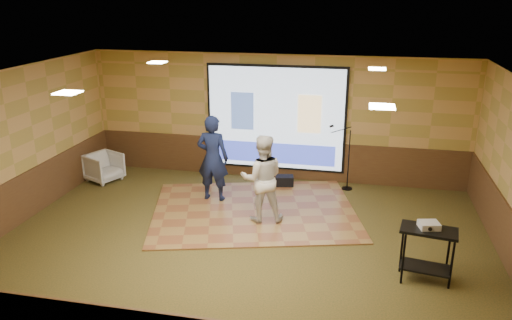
% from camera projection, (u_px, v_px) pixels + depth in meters
% --- Properties ---
extents(ground, '(9.00, 9.00, 0.00)m').
position_uv_depth(ground, '(242.00, 243.00, 9.08)').
color(ground, '#2D3317').
rests_on(ground, ground).
extents(room_shell, '(9.04, 7.04, 3.02)m').
position_uv_depth(room_shell, '(241.00, 132.00, 8.40)').
color(room_shell, tan).
rests_on(room_shell, ground).
extents(wainscot_back, '(9.00, 0.04, 0.95)m').
position_uv_depth(wainscot_back, '(275.00, 159.00, 12.15)').
color(wainscot_back, '#4B2C19').
rests_on(wainscot_back, ground).
extents(wainscot_left, '(0.04, 7.00, 0.95)m').
position_uv_depth(wainscot_left, '(21.00, 199.00, 9.80)').
color(wainscot_left, '#4B2C19').
rests_on(wainscot_left, ground).
extents(wainscot_right, '(0.04, 7.00, 0.95)m').
position_uv_depth(wainscot_right, '(512.00, 244.00, 8.05)').
color(wainscot_right, '#4B2C19').
rests_on(wainscot_right, ground).
extents(projector_screen, '(3.32, 0.06, 2.52)m').
position_uv_depth(projector_screen, '(276.00, 120.00, 11.79)').
color(projector_screen, black).
rests_on(projector_screen, room_shell).
extents(downlight_nw, '(0.32, 0.32, 0.02)m').
position_uv_depth(downlight_nw, '(157.00, 62.00, 10.22)').
color(downlight_nw, beige).
rests_on(downlight_nw, room_shell).
extents(downlight_ne, '(0.32, 0.32, 0.02)m').
position_uv_depth(downlight_ne, '(377.00, 69.00, 9.36)').
color(downlight_ne, beige).
rests_on(downlight_ne, room_shell).
extents(downlight_sw, '(0.32, 0.32, 0.02)m').
position_uv_depth(downlight_sw, '(68.00, 93.00, 7.16)').
color(downlight_sw, beige).
rests_on(downlight_sw, room_shell).
extents(downlight_se, '(0.32, 0.32, 0.02)m').
position_uv_depth(downlight_se, '(382.00, 106.00, 6.30)').
color(downlight_se, beige).
rests_on(downlight_se, room_shell).
extents(dance_floor, '(4.83, 4.14, 0.03)m').
position_uv_depth(dance_floor, '(254.00, 211.00, 10.39)').
color(dance_floor, olive).
rests_on(dance_floor, ground).
extents(player_left, '(0.70, 0.47, 1.88)m').
position_uv_depth(player_left, '(213.00, 158.00, 10.65)').
color(player_left, '#151E44').
rests_on(player_left, dance_floor).
extents(player_right, '(0.99, 0.86, 1.75)m').
position_uv_depth(player_right, '(262.00, 178.00, 9.68)').
color(player_right, silver).
rests_on(player_right, dance_floor).
extents(av_table, '(0.85, 0.44, 0.89)m').
position_uv_depth(av_table, '(427.00, 245.00, 7.74)').
color(av_table, black).
rests_on(av_table, ground).
extents(projector, '(0.35, 0.31, 0.10)m').
position_uv_depth(projector, '(429.00, 225.00, 7.67)').
color(projector, silver).
rests_on(projector, av_table).
extents(mic_stand, '(0.60, 0.24, 1.52)m').
position_uv_depth(mic_stand, '(346.00, 169.00, 11.43)').
color(mic_stand, black).
rests_on(mic_stand, ground).
extents(banquet_chair, '(0.98, 0.97, 0.68)m').
position_uv_depth(banquet_chair, '(104.00, 167.00, 11.99)').
color(banquet_chair, gray).
rests_on(banquet_chair, ground).
extents(duffel_bag, '(0.46, 0.35, 0.26)m').
position_uv_depth(duffel_bag, '(284.00, 181.00, 11.69)').
color(duffel_bag, black).
rests_on(duffel_bag, ground).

